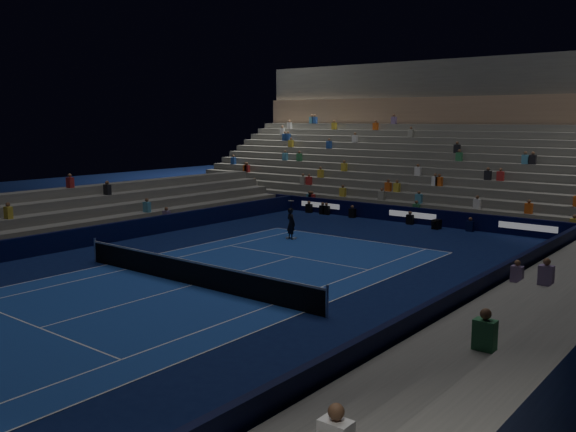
% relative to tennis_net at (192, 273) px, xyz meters
% --- Properties ---
extents(ground, '(90.00, 90.00, 0.00)m').
position_rel_tennis_net_xyz_m(ground, '(0.00, 0.00, -0.50)').
color(ground, '#0B1643').
rests_on(ground, ground).
extents(court_surface, '(10.97, 23.77, 0.01)m').
position_rel_tennis_net_xyz_m(court_surface, '(0.00, 0.00, -0.50)').
color(court_surface, '#1B3F96').
rests_on(court_surface, ground).
extents(sponsor_barrier_far, '(44.00, 0.25, 1.00)m').
position_rel_tennis_net_xyz_m(sponsor_barrier_far, '(0.00, 18.50, -0.00)').
color(sponsor_barrier_far, black).
rests_on(sponsor_barrier_far, ground).
extents(sponsor_barrier_east, '(0.25, 37.00, 1.00)m').
position_rel_tennis_net_xyz_m(sponsor_barrier_east, '(9.70, 0.00, -0.00)').
color(sponsor_barrier_east, black).
rests_on(sponsor_barrier_east, ground).
extents(sponsor_barrier_west, '(0.25, 37.00, 1.00)m').
position_rel_tennis_net_xyz_m(sponsor_barrier_west, '(-9.70, 0.00, -0.00)').
color(sponsor_barrier_west, '#080C33').
rests_on(sponsor_barrier_west, ground).
extents(grandstand_main, '(44.00, 15.20, 11.20)m').
position_rel_tennis_net_xyz_m(grandstand_main, '(0.00, 27.90, 2.87)').
color(grandstand_main, '#5E5E5A').
rests_on(grandstand_main, ground).
extents(grandstand_east, '(5.00, 37.00, 2.50)m').
position_rel_tennis_net_xyz_m(grandstand_east, '(13.17, 0.00, 0.41)').
color(grandstand_east, slate).
rests_on(grandstand_east, ground).
extents(grandstand_west, '(5.00, 37.00, 2.50)m').
position_rel_tennis_net_xyz_m(grandstand_west, '(-13.17, 0.00, 0.41)').
color(grandstand_west, slate).
rests_on(grandstand_west, ground).
extents(tennis_net, '(12.90, 0.10, 1.10)m').
position_rel_tennis_net_xyz_m(tennis_net, '(0.00, 0.00, 0.00)').
color(tennis_net, '#B2B2B7').
rests_on(tennis_net, ground).
extents(tennis_player, '(0.73, 0.59, 1.71)m').
position_rel_tennis_net_xyz_m(tennis_player, '(-2.78, 9.76, 0.35)').
color(tennis_player, black).
rests_on(tennis_player, ground).
extents(broadcast_camera, '(0.46, 0.88, 0.56)m').
position_rel_tennis_net_xyz_m(broadcast_camera, '(2.02, 17.52, -0.21)').
color(broadcast_camera, black).
rests_on(broadcast_camera, ground).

